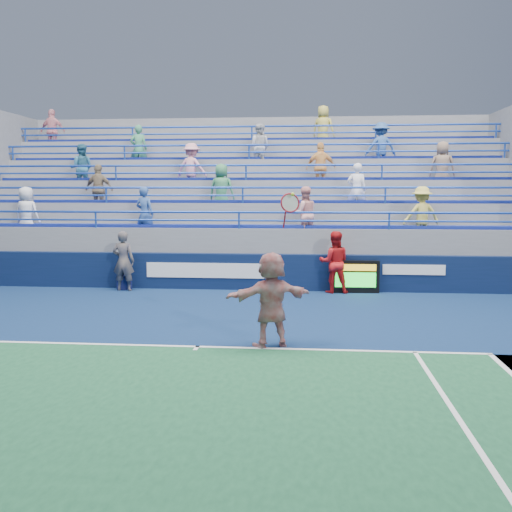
# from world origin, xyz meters

# --- Properties ---
(ground) EXTENTS (120.00, 120.00, 0.00)m
(ground) POSITION_xyz_m (0.00, 0.00, 0.00)
(ground) COLOR #333538
(sponsor_wall) EXTENTS (18.00, 0.32, 1.10)m
(sponsor_wall) POSITION_xyz_m (0.00, 6.50, 0.55)
(sponsor_wall) COLOR #091734
(sponsor_wall) RESTS_ON ground
(bleacher_stand) EXTENTS (18.00, 5.60, 6.13)m
(bleacher_stand) POSITION_xyz_m (-0.00, 10.27, 1.55)
(bleacher_stand) COLOR slate
(bleacher_stand) RESTS_ON ground
(serve_speed_board) EXTENTS (1.40, 0.19, 0.97)m
(serve_speed_board) POSITION_xyz_m (3.49, 6.20, 0.49)
(serve_speed_board) COLOR black
(serve_speed_board) RESTS_ON ground
(judge_chair) EXTENTS (0.58, 0.59, 0.78)m
(judge_chair) POSITION_xyz_m (-3.48, 6.22, 0.25)
(judge_chair) COLOR #0D1342
(judge_chair) RESTS_ON ground
(tennis_player) EXTENTS (1.79, 1.19, 2.97)m
(tennis_player) POSITION_xyz_m (1.41, 0.21, 0.93)
(tennis_player) COLOR silver
(tennis_player) RESTS_ON ground
(line_judge) EXTENTS (0.68, 0.46, 1.82)m
(line_judge) POSITION_xyz_m (-3.40, 5.95, 0.91)
(line_judge) COLOR #141C38
(line_judge) RESTS_ON ground
(ball_girl) EXTENTS (0.90, 0.70, 1.83)m
(ball_girl) POSITION_xyz_m (2.88, 6.19, 0.91)
(ball_girl) COLOR red
(ball_girl) RESTS_ON ground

